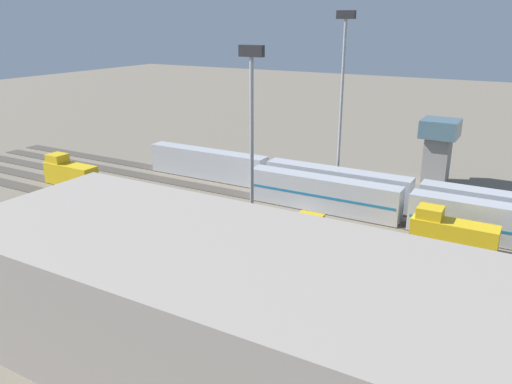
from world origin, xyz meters
name	(u,v)px	position (x,y,z in m)	size (l,w,h in m)	color
ground_plane	(296,219)	(0.00, 0.00, 0.00)	(400.00, 400.00, 0.00)	#756B5B
track_bed_0	(323,198)	(0.00, -10.00, 0.06)	(140.00, 2.80, 0.12)	#4C443D
track_bed_1	(310,208)	(0.00, -5.00, 0.06)	(140.00, 2.80, 0.12)	#4C443D
track_bed_2	(296,218)	(0.00, 0.00, 0.06)	(140.00, 2.80, 0.12)	#4C443D
track_bed_3	(280,230)	(0.00, 5.00, 0.06)	(140.00, 2.80, 0.12)	#4C443D
track_bed_4	(262,244)	(0.00, 10.00, 0.06)	(140.00, 2.80, 0.12)	#4C443D
train_on_track_0	(416,197)	(-14.17, -10.00, 2.62)	(95.60, 3.00, 5.00)	#B7BABF
train_on_track_4	(330,244)	(-9.00, 10.00, 2.16)	(10.00, 3.00, 5.00)	gold
train_on_track_2	(451,234)	(-20.77, 0.00, 2.16)	(10.00, 3.00, 5.00)	gold
train_on_track_1	(504,225)	(-26.07, -5.00, 2.60)	(71.40, 3.06, 5.00)	#B7BABF
train_on_track_3	(70,173)	(40.12, 5.00, 2.16)	(10.00, 3.00, 5.00)	gold
light_mast_0	(342,83)	(-1.08, -12.97, 17.81)	(2.80, 0.70, 28.09)	#9EA0A5
light_mast_1	(252,126)	(-0.61, 13.49, 15.71)	(2.80, 0.70, 24.26)	#9EA0A5
maintenance_shed	(274,323)	(-13.19, 31.90, 5.30)	(55.45, 18.44, 10.61)	#9E9389
control_tower	(438,146)	(-13.54, -27.28, 6.53)	(6.00, 6.00, 11.03)	gray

